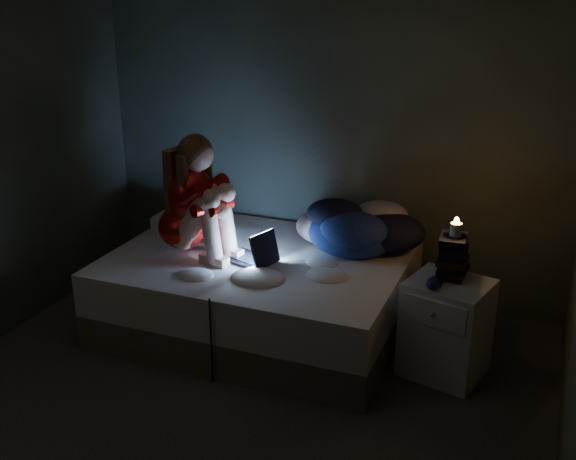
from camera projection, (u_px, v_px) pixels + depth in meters
The scene contains 12 objects.
floor at pixel (214, 421), 3.89m from camera, with size 3.60×3.80×0.02m, color black.
wall_back at pixel (327, 126), 5.10m from camera, with size 3.60×0.02×2.60m, color #303429.
bed at pixel (259, 292), 4.83m from camera, with size 1.97×1.47×0.54m, color beige, non-canonical shape.
pillow at pixel (191, 224), 5.13m from camera, with size 0.48×0.34×0.14m, color silver.
woman at pixel (182, 193), 4.68m from camera, with size 0.52×0.34×0.84m, color #970B05, non-canonical shape.
laptop at pixel (248, 244), 4.61m from camera, with size 0.34×0.24×0.24m, color black, non-canonical shape.
clothes_pile at pixel (353, 225), 4.74m from camera, with size 0.65×0.52×0.39m, color #0D1A48, non-canonical shape.
nightstand at pixel (446, 328), 4.25m from camera, with size 0.47×0.41×0.62m, color silver.
book_stack at pixel (453, 256), 4.17m from camera, with size 0.19×0.25×0.27m, color black, non-canonical shape.
candle at pixel (456, 229), 4.10m from camera, with size 0.07×0.07×0.08m, color beige.
phone at pixel (438, 283), 4.12m from camera, with size 0.07×0.14×0.01m, color black.
blue_orb at pixel (439, 286), 4.00m from camera, with size 0.08×0.08×0.08m, color navy.
Camera 1 is at (1.60, -2.89, 2.36)m, focal length 43.26 mm.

